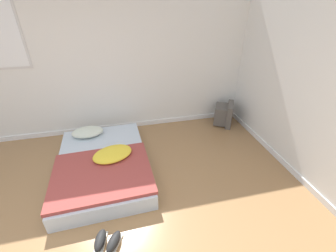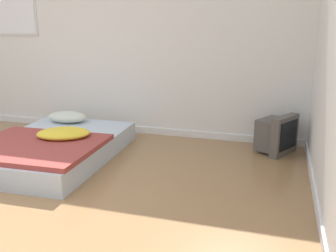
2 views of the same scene
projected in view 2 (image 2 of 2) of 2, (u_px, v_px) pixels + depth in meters
The scene contains 3 objects.
wall_back at pixel (86, 38), 5.17m from camera, with size 8.35×0.08×2.60m.
mattress_bed at pixel (53, 146), 4.23m from camera, with size 1.36×1.91×0.37m.
crt_tv at pixel (276, 135), 4.40m from camera, with size 0.50×0.53×0.46m.
Camera 2 is at (2.60, -1.98, 1.48)m, focal length 40.00 mm.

